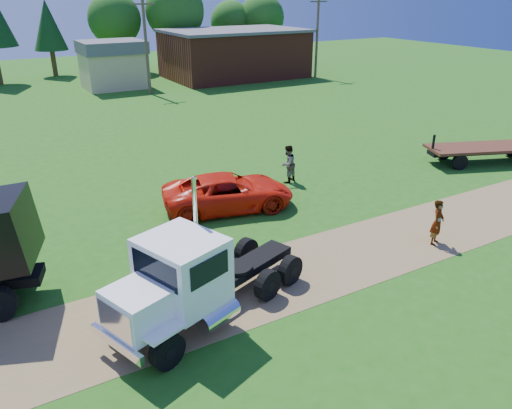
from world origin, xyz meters
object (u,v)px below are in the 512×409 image
white_semi_tractor (186,282)px  spectator_a (437,222)px  orange_pickup (228,192)px  flatbed_trailer (488,150)px

white_semi_tractor → spectator_a: size_ratio=3.91×
white_semi_tractor → spectator_a: (10.69, -0.10, -0.55)m
white_semi_tractor → orange_pickup: 8.81m
spectator_a → white_semi_tractor: bearing=154.4°
orange_pickup → spectator_a: bearing=-129.4°
white_semi_tractor → orange_pickup: white_semi_tractor is taller
white_semi_tractor → spectator_a: bearing=-20.1°
white_semi_tractor → spectator_a: white_semi_tractor is taller
spectator_a → flatbed_trailer: bearing=2.8°
orange_pickup → flatbed_trailer: flatbed_trailer is taller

